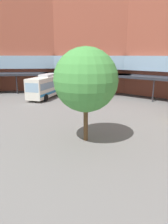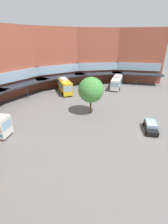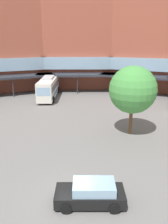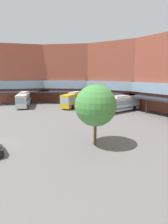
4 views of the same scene
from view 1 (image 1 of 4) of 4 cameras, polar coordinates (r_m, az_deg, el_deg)
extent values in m
cube|color=#282B33|center=(34.60, 19.48, 8.68)|extent=(16.62, 7.13, 0.40)
cylinder|color=#2D2D33|center=(33.33, 18.26, 5.57)|extent=(0.20, 0.20, 3.45)
cube|color=#9E4C38|center=(43.23, 2.32, 17.52)|extent=(17.02, 9.09, 17.24)
cube|color=#8CADC6|center=(42.63, 2.08, 13.38)|extent=(15.48, 9.01, 2.41)
cube|color=#282B33|center=(38.51, 0.40, 10.12)|extent=(16.62, 7.13, 0.40)
cylinder|color=#2D2D33|center=(37.18, -0.29, 7.26)|extent=(0.20, 0.20, 3.45)
cube|color=#9E4C38|center=(46.26, -16.88, 16.76)|extent=(16.71, 14.08, 17.24)
cube|color=#8CADC6|center=(45.65, -16.70, 12.90)|extent=(15.52, 13.36, 2.41)
cube|color=#282B33|center=(41.44, -17.51, 9.79)|extent=(15.58, 12.43, 0.40)
cylinder|color=#2D2D33|center=(40.06, -17.72, 7.12)|extent=(0.20, 0.20, 3.45)
cube|color=silver|center=(36.34, -9.44, 7.14)|extent=(4.45, 11.32, 3.09)
cube|color=#8CADC6|center=(36.29, -9.47, 7.72)|extent=(4.38, 10.68, 0.99)
cube|color=#267FBF|center=(36.46, -9.38, 5.80)|extent=(4.44, 11.11, 0.37)
cube|color=#8CADC6|center=(31.54, -13.94, 6.38)|extent=(2.18, 0.52, 1.36)
cube|color=#B2B2B7|center=(36.14, -9.56, 9.85)|extent=(2.44, 4.23, 0.36)
cylinder|color=black|center=(32.70, -10.33, 3.82)|extent=(0.49, 1.14, 1.10)
cylinder|color=black|center=(33.91, -14.07, 4.02)|extent=(0.49, 1.14, 1.10)
cylinder|color=black|center=(39.40, -5.27, 5.92)|extent=(0.49, 1.14, 1.10)
cylinder|color=black|center=(40.41, -8.56, 6.05)|extent=(0.49, 1.14, 1.10)
cylinder|color=brown|center=(17.12, 0.46, -1.99)|extent=(0.36, 0.36, 3.61)
sphere|color=#479342|center=(16.46, 0.49, 8.69)|extent=(5.03, 5.03, 5.03)
camera|label=2|loc=(36.67, -58.83, 19.86)|focal=25.42mm
camera|label=3|loc=(12.54, -111.25, 9.16)|focal=35.35mm
camera|label=4|loc=(11.33, 92.37, 9.14)|focal=26.74mm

